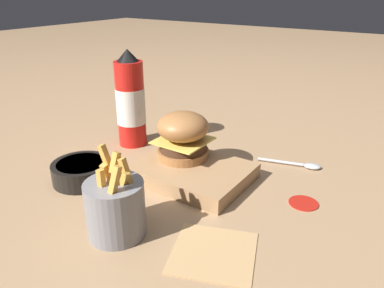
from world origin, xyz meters
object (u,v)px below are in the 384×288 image
spoon (302,165)px  ketchup_bottle (131,102)px  burger (183,135)px  side_bowl (82,171)px  serving_board (192,172)px  fries_basket (115,207)px

spoon → ketchup_bottle: bearing=-179.9°
burger → side_bowl: burger is taller
serving_board → side_bowl: side_bowl is taller
serving_board → burger: 0.08m
serving_board → side_bowl: (-0.19, -0.14, 0.01)m
spoon → burger: bearing=-158.3°
burger → ketchup_bottle: size_ratio=0.46×
fries_basket → side_bowl: size_ratio=1.24×
ketchup_bottle → serving_board: bearing=-17.5°
serving_board → fries_basket: 0.23m
side_bowl → spoon: (0.37, 0.33, -0.02)m
burger → side_bowl: 0.23m
serving_board → ketchup_bottle: size_ratio=0.96×
ketchup_bottle → fries_basket: 0.39m
serving_board → fries_basket: size_ratio=1.53×
serving_board → ketchup_bottle: (-0.24, 0.08, 0.10)m
burger → side_bowl: size_ratio=0.90×
serving_board → spoon: 0.26m
ketchup_bottle → fries_basket: ketchup_bottle is taller
ketchup_bottle → fries_basket: size_ratio=1.59×
serving_board → fries_basket: (0.00, -0.23, 0.03)m
spoon → side_bowl: bearing=-153.8°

